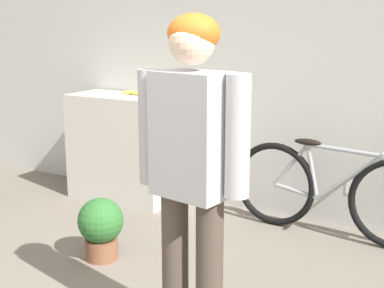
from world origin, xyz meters
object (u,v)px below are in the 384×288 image
(banana, at_px, (138,93))
(bicycle, at_px, (331,192))
(potted_plant, at_px, (101,226))
(person, at_px, (192,154))

(banana, bearing_deg, bicycle, -1.72)
(bicycle, relative_size, potted_plant, 3.69)
(bicycle, relative_size, banana, 4.62)
(person, distance_m, banana, 2.44)
(person, distance_m, potted_plant, 1.44)
(potted_plant, bearing_deg, bicycle, 42.52)
(potted_plant, bearing_deg, banana, 113.01)
(bicycle, bearing_deg, person, -95.02)
(person, distance_m, bicycle, 1.92)
(bicycle, height_order, potted_plant, bicycle)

